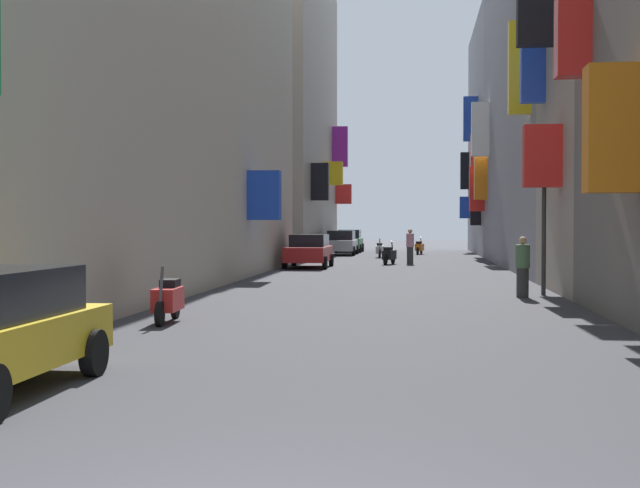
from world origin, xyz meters
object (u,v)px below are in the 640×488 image
parked_car_green (350,241)px  scooter_black (389,255)px  pedestrian_near_left (523,267)px  traffic_light_near_corner (544,195)px  parked_car_silver (341,242)px  parked_car_red (309,250)px  scooter_red (168,299)px  pedestrian_crossing (410,246)px  scooter_white (380,250)px  scooter_orange (419,247)px

parked_car_green → scooter_black: (3.34, -17.76, -0.35)m
pedestrian_near_left → traffic_light_near_corner: size_ratio=0.40×
parked_car_silver → parked_car_red: bearing=-90.2°
parked_car_silver → scooter_red: parked_car_silver is taller
scooter_black → traffic_light_near_corner: 18.24m
parked_car_red → pedestrian_crossing: 5.95m
scooter_red → pedestrian_near_left: size_ratio=1.13×
parked_car_green → pedestrian_crossing: pedestrian_crossing is taller
pedestrian_crossing → scooter_white: bearing=103.0°
scooter_orange → parked_car_red: bearing=-106.1°
scooter_white → pedestrian_near_left: pedestrian_near_left is taller
parked_car_red → scooter_black: 4.91m
scooter_white → pedestrian_near_left: (4.95, -26.64, 0.34)m
pedestrian_crossing → traffic_light_near_corner: size_ratio=0.43×
traffic_light_near_corner → parked_car_green: bearing=103.0°
parked_car_red → scooter_orange: bearing=73.9°
scooter_black → scooter_white: 8.46m
parked_car_red → scooter_red: size_ratio=2.31×
parked_car_silver → pedestrian_crossing: pedestrian_crossing is taller
scooter_orange → traffic_light_near_corner: (3.26, -31.46, 2.30)m
scooter_black → scooter_white: same height
parked_car_silver → traffic_light_near_corner: 31.15m
scooter_orange → pedestrian_crossing: (-0.51, -13.57, 0.40)m
scooter_red → traffic_light_near_corner: 11.41m
parked_car_red → scooter_black: parked_car_red is taller
parked_car_red → parked_car_silver: bearing=89.8°
parked_car_red → scooter_red: parked_car_red is taller
pedestrian_near_left → traffic_light_near_corner: traffic_light_near_corner is taller
parked_car_red → scooter_orange: parked_car_red is taller
parked_car_green → traffic_light_near_corner: traffic_light_near_corner is taller
scooter_black → pedestrian_near_left: pedestrian_near_left is taller
parked_car_green → scooter_black: 18.07m
parked_car_green → scooter_white: bearing=-75.0°
pedestrian_near_left → scooter_black: bearing=102.8°
scooter_red → pedestrian_crossing: bearing=79.7°
parked_car_red → scooter_black: (3.51, 3.42, -0.32)m
parked_car_silver → parked_car_red: parked_car_silver is taller
scooter_orange → scooter_red: 39.19m
scooter_red → traffic_light_near_corner: (8.39, 7.40, 2.30)m
scooter_white → parked_car_silver: bearing=122.7°
scooter_black → parked_car_green: bearing=100.6°
parked_car_red → scooter_white: parked_car_red is taller
scooter_white → pedestrian_crossing: pedestrian_crossing is taller
scooter_white → traffic_light_near_corner: (5.61, -25.87, 2.30)m
parked_car_silver → scooter_black: size_ratio=2.43×
parked_car_red → scooter_red: (-0.09, -21.42, -0.32)m
parked_car_red → scooter_orange: 18.15m
parked_car_green → scooter_white: 9.68m
parked_car_red → pedestrian_crossing: bearing=40.5°
scooter_black → traffic_light_near_corner: bearing=-74.7°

